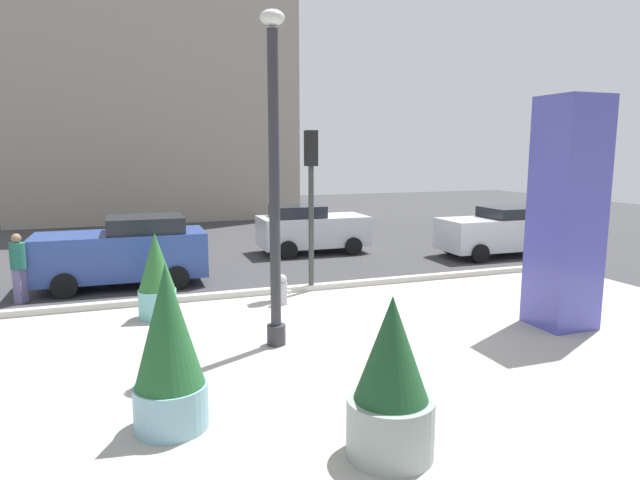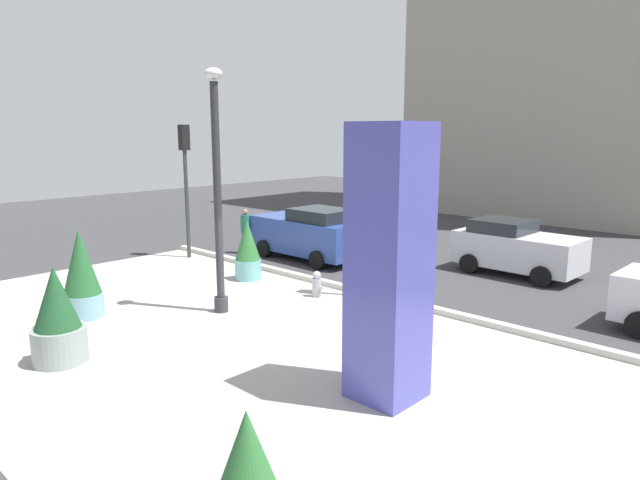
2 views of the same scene
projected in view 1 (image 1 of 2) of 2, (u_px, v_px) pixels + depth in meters
ground_plane at (285, 284)px, 15.35m from camera, size 60.00×60.00×0.00m
plaza_pavement at (379, 360)px, 9.78m from camera, size 18.00×10.00×0.02m
curb_strip at (294, 289)px, 14.52m from camera, size 18.00×0.24×0.16m
lamp_post at (274, 189)px, 10.09m from camera, size 0.44×0.44×6.12m
art_pillar_blue at (566, 214)px, 11.36m from camera, size 1.12×1.12×4.78m
potted_plant_by_pillar at (169, 350)px, 7.22m from camera, size 0.98×0.98×2.25m
potted_plant_mid_plaza at (156, 277)px, 12.12m from camera, size 0.83×0.83×1.93m
potted_plant_curbside at (391, 384)px, 6.58m from camera, size 1.07×1.07×2.01m
fire_hydrant at (282, 290)px, 13.28m from camera, size 0.36×0.26×0.75m
traffic_light_far_side at (311, 183)px, 14.20m from camera, size 0.28×0.42×4.20m
car_intersection at (496, 231)px, 19.43m from camera, size 3.94×2.03×1.72m
car_curb_west at (125, 251)px, 15.09m from camera, size 4.49×2.14×1.91m
car_far_lane at (311, 229)px, 20.08m from camera, size 3.93×2.16×1.76m
pedestrian_crossing at (18, 265)px, 13.34m from camera, size 0.48×0.48×1.72m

